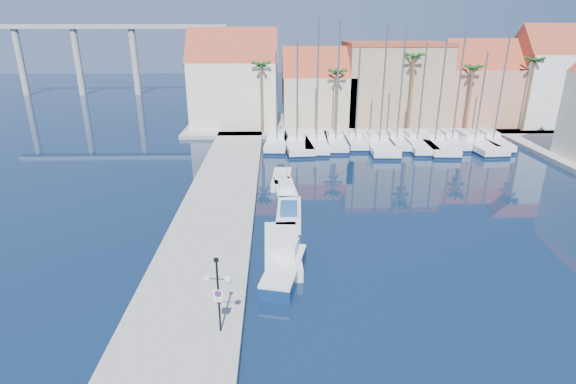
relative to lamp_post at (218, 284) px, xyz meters
name	(u,v)px	position (x,y,z in m)	size (l,w,h in m)	color
ground	(364,329)	(7.00, 0.54, -3.05)	(260.00, 260.00, 0.00)	black
quay_west	(215,218)	(-2.00, 14.04, -2.80)	(6.00, 77.00, 0.50)	gray
shore_north	(370,124)	(17.00, 48.54, -2.80)	(54.00, 16.00, 0.50)	gray
lamp_post	(218,284)	(0.00, 0.00, 0.00)	(1.32, 0.44, 3.89)	black
fishing_boat	(285,268)	(3.18, 5.63, -2.43)	(2.97, 5.60, 1.87)	navy
motorboat_west_0	(282,249)	(3.07, 8.26, -2.54)	(2.36, 7.01, 1.40)	white
motorboat_west_1	(289,213)	(3.71, 14.14, -2.54)	(2.12, 5.79, 1.40)	white
motorboat_west_2	(285,190)	(3.55, 19.44, -2.54)	(2.14, 5.47, 1.40)	white
motorboat_west_3	(282,178)	(3.28, 22.60, -2.54)	(2.05, 5.31, 1.40)	white
sailboat_0	(277,141)	(2.98, 37.15, -2.48)	(3.29, 9.83, 11.33)	white
sailboat_1	(296,142)	(5.34, 36.64, -2.49)	(3.92, 11.76, 12.75)	white
sailboat_2	(316,141)	(7.84, 36.81, -2.45)	(3.56, 11.09, 14.95)	white
sailboat_3	(335,141)	(10.23, 36.77, -2.41)	(2.60, 9.05, 14.70)	white
sailboat_4	(355,140)	(12.81, 37.44, -2.45)	(2.49, 8.47, 11.94)	white
sailboat_5	(378,143)	(15.45, 35.84, -2.47)	(3.62, 11.95, 14.53)	white
sailboat_6	(396,140)	(17.91, 36.98, -2.42)	(2.66, 8.70, 13.81)	white
sailboat_7	(416,141)	(20.30, 36.44, -2.49)	(3.50, 11.32, 12.32)	white
sailboat_8	(433,142)	(22.37, 36.01, -2.49)	(3.79, 12.05, 12.99)	white
sailboat_9	(451,140)	(24.84, 36.86, -2.42)	(2.27, 8.34, 13.41)	white
sailboat_10	(472,142)	(27.28, 36.15, -2.50)	(4.03, 12.11, 11.31)	white
sailboat_11	(491,140)	(29.97, 36.65, -2.44)	(3.29, 9.56, 13.74)	white
building_0	(234,83)	(-3.00, 47.54, 3.47)	(12.30, 9.00, 13.50)	beige
building_1	(318,91)	(9.00, 47.54, 2.24)	(10.30, 8.00, 11.00)	tan
building_2	(393,83)	(20.00, 48.54, 3.20)	(14.20, 10.20, 11.50)	#9C8360
building_3	(477,87)	(32.00, 47.54, 2.81)	(10.30, 8.00, 12.00)	tan
building_4	(543,79)	(41.00, 46.54, 3.91)	(8.30, 8.00, 14.00)	silver
palm_0	(261,67)	(1.00, 42.54, 6.03)	(2.60, 2.60, 10.15)	brown
palm_1	(337,74)	(11.00, 42.54, 5.08)	(2.60, 2.60, 9.15)	brown
palm_2	(414,59)	(21.00, 42.54, 6.96)	(2.60, 2.60, 11.15)	brown
palm_3	(473,70)	(29.00, 42.54, 5.55)	(2.60, 2.60, 9.65)	brown
palm_4	(534,63)	(37.00, 42.54, 6.50)	(2.60, 2.60, 10.65)	brown
viaduct	(109,45)	(-32.07, 82.54, 7.19)	(48.00, 2.20, 14.45)	#9E9E99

